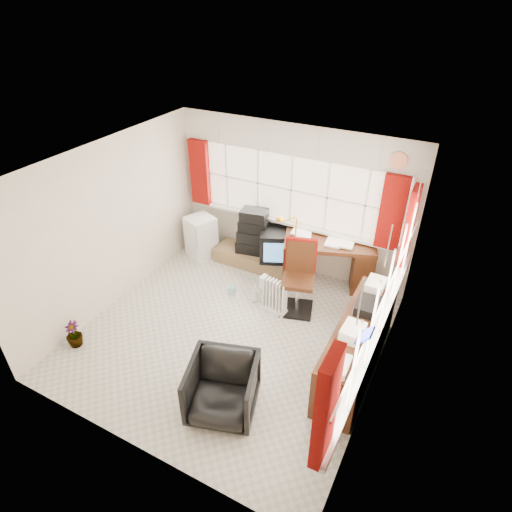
# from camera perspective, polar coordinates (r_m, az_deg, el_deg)

# --- Properties ---
(ground) EXTENTS (4.00, 4.00, 0.00)m
(ground) POSITION_cam_1_polar(r_m,az_deg,el_deg) (6.24, -3.26, -10.31)
(ground) COLOR beige
(ground) RESTS_ON ground
(room_walls) EXTENTS (4.00, 4.00, 4.00)m
(room_walls) POSITION_cam_1_polar(r_m,az_deg,el_deg) (5.32, -3.76, 1.53)
(room_walls) COLOR beige
(room_walls) RESTS_ON ground
(window_back) EXTENTS (3.70, 0.12, 3.60)m
(window_back) POSITION_cam_1_polar(r_m,az_deg,el_deg) (7.10, 4.47, 4.96)
(window_back) COLOR beige
(window_back) RESTS_ON room_walls
(window_right) EXTENTS (0.12, 3.70, 3.60)m
(window_right) POSITION_cam_1_polar(r_m,az_deg,el_deg) (5.11, 15.79, -9.16)
(window_right) COLOR beige
(window_right) RESTS_ON room_walls
(curtains) EXTENTS (3.83, 3.83, 1.15)m
(curtains) POSITION_cam_1_polar(r_m,az_deg,el_deg) (5.74, 9.03, 3.17)
(curtains) COLOR maroon
(curtains) RESTS_ON room_walls
(overhead_cabinets) EXTENTS (3.98, 3.98, 0.48)m
(overhead_cabinets) POSITION_cam_1_polar(r_m,az_deg,el_deg) (5.43, 10.51, 10.58)
(overhead_cabinets) COLOR beige
(overhead_cabinets) RESTS_ON room_walls
(desk) EXTENTS (1.57, 1.13, 0.86)m
(desk) POSITION_cam_1_polar(r_m,az_deg,el_deg) (7.01, 9.59, -0.51)
(desk) COLOR #452110
(desk) RESTS_ON ground
(desk_lamp) EXTENTS (0.18, 0.16, 0.42)m
(desk_lamp) POSITION_cam_1_polar(r_m,az_deg,el_deg) (6.64, 5.39, 4.38)
(desk_lamp) COLOR #F4AA0A
(desk_lamp) RESTS_ON desk
(task_chair) EXTENTS (0.59, 0.61, 1.14)m
(task_chair) POSITION_cam_1_polar(r_m,az_deg,el_deg) (6.38, 5.78, -2.29)
(task_chair) COLOR black
(task_chair) RESTS_ON ground
(office_chair) EXTENTS (0.96, 0.97, 0.71)m
(office_chair) POSITION_cam_1_polar(r_m,az_deg,el_deg) (5.11, -4.50, -17.20)
(office_chair) COLOR black
(office_chair) RESTS_ON ground
(radiator) EXTENTS (0.40, 0.21, 0.58)m
(radiator) POSITION_cam_1_polar(r_m,az_deg,el_deg) (6.44, 2.49, -5.81)
(radiator) COLOR white
(radiator) RESTS_ON ground
(credenza) EXTENTS (0.50, 2.00, 0.85)m
(credenza) POSITION_cam_1_polar(r_m,az_deg,el_deg) (5.65, 13.32, -11.51)
(credenza) COLOR #452110
(credenza) RESTS_ON ground
(file_tray) EXTENTS (0.32, 0.40, 0.13)m
(file_tray) POSITION_cam_1_polar(r_m,az_deg,el_deg) (5.59, 14.68, -6.49)
(file_tray) COLOR black
(file_tray) RESTS_ON credenza
(tv_bench) EXTENTS (1.40, 0.50, 0.25)m
(tv_bench) POSITION_cam_1_polar(r_m,az_deg,el_deg) (7.55, -0.30, -0.33)
(tv_bench) COLOR olive
(tv_bench) RESTS_ON ground
(crt_tv) EXTENTS (0.74, 0.71, 0.52)m
(crt_tv) POSITION_cam_1_polar(r_m,az_deg,el_deg) (7.22, 2.86, 1.54)
(crt_tv) COLOR black
(crt_tv) RESTS_ON tv_bench
(hifi_stack) EXTENTS (0.64, 0.47, 0.80)m
(hifi_stack) POSITION_cam_1_polar(r_m,az_deg,el_deg) (7.35, -0.26, 3.11)
(hifi_stack) COLOR black
(hifi_stack) RESTS_ON tv_bench
(mini_fridge) EXTENTS (0.58, 0.59, 0.76)m
(mini_fridge) POSITION_cam_1_polar(r_m,az_deg,el_deg) (7.75, -7.32, 2.57)
(mini_fridge) COLOR white
(mini_fridge) RESTS_ON ground
(spray_bottle_a) EXTENTS (0.16, 0.16, 0.29)m
(spray_bottle_a) POSITION_cam_1_polar(r_m,az_deg,el_deg) (6.71, -0.16, -5.00)
(spray_bottle_a) COLOR silver
(spray_bottle_a) RESTS_ON ground
(spray_bottle_b) EXTENTS (0.10, 0.10, 0.21)m
(spray_bottle_b) POSITION_cam_1_polar(r_m,az_deg,el_deg) (6.89, -3.24, -4.29)
(spray_bottle_b) COLOR #90D7D4
(spray_bottle_b) RESTS_ON ground
(flower_vase) EXTENTS (0.23, 0.23, 0.40)m
(flower_vase) POSITION_cam_1_polar(r_m,az_deg,el_deg) (6.43, -23.14, -9.55)
(flower_vase) COLOR black
(flower_vase) RESTS_ON ground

